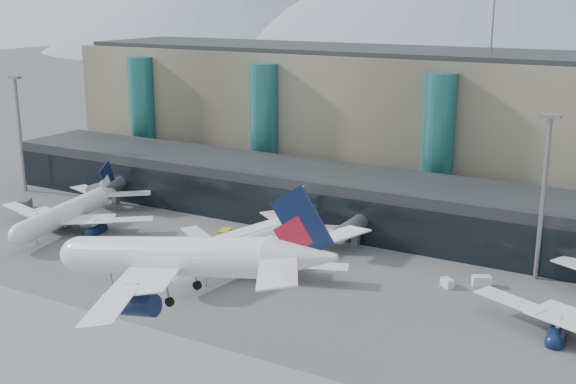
% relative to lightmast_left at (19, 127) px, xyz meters
% --- Properties ---
extents(ground, '(900.00, 900.00, 0.00)m').
position_rel_lightmast_left_xyz_m(ground, '(80.00, -45.00, -14.42)').
color(ground, '#515154').
rests_on(ground, ground).
extents(concourse, '(170.00, 27.00, 10.00)m').
position_rel_lightmast_left_xyz_m(concourse, '(79.98, 12.73, -9.45)').
color(concourse, black).
rests_on(concourse, ground).
extents(terminal_main, '(130.00, 30.00, 31.00)m').
position_rel_lightmast_left_xyz_m(terminal_main, '(55.00, 45.00, 1.03)').
color(terminal_main, gray).
rests_on(terminal_main, ground).
extents(teal_towers, '(116.40, 19.40, 46.00)m').
position_rel_lightmast_left_xyz_m(teal_towers, '(65.01, 29.01, -0.41)').
color(teal_towers, '#276F6E').
rests_on(teal_towers, ground).
extents(lightmast_left, '(3.00, 1.20, 25.60)m').
position_rel_lightmast_left_xyz_m(lightmast_left, '(0.00, 0.00, 0.00)').
color(lightmast_left, slate).
rests_on(lightmast_left, ground).
extents(lightmast_mid, '(3.00, 1.20, 25.60)m').
position_rel_lightmast_left_xyz_m(lightmast_mid, '(110.00, 3.00, 0.00)').
color(lightmast_mid, slate).
rests_on(lightmast_mid, ground).
extents(hero_jet, '(32.06, 33.01, 10.63)m').
position_rel_lightmast_left_xyz_m(hero_jet, '(89.46, -55.53, 5.09)').
color(hero_jet, silver).
rests_on(hero_jet, ground).
extents(jet_parked_left, '(33.90, 34.57, 11.13)m').
position_rel_lightmast_left_xyz_m(jet_parked_left, '(28.31, -12.63, -10.21)').
color(jet_parked_left, silver).
rests_on(jet_parked_left, ground).
extents(jet_parked_mid, '(35.90, 35.75, 11.64)m').
position_rel_lightmast_left_xyz_m(jet_parked_mid, '(69.13, -12.54, -10.02)').
color(jet_parked_mid, silver).
rests_on(jet_parked_mid, ground).
extents(veh_a, '(2.90, 1.88, 1.53)m').
position_rel_lightmast_left_xyz_m(veh_a, '(26.10, -13.76, -13.65)').
color(veh_a, silver).
rests_on(veh_a, ground).
extents(veh_b, '(2.33, 3.13, 1.62)m').
position_rel_lightmast_left_xyz_m(veh_b, '(57.43, -4.87, -13.61)').
color(veh_b, gold).
rests_on(veh_b, ground).
extents(veh_d, '(3.13, 2.59, 1.57)m').
position_rel_lightmast_left_xyz_m(veh_d, '(103.55, -4.12, -13.63)').
color(veh_d, silver).
rests_on(veh_d, ground).
extents(veh_f, '(3.62, 4.13, 2.05)m').
position_rel_lightmast_left_xyz_m(veh_f, '(11.57, -10.07, -13.40)').
color(veh_f, '#48484D').
rests_on(veh_f, ground).
extents(veh_g, '(2.45, 2.33, 1.25)m').
position_rel_lightmast_left_xyz_m(veh_g, '(99.18, -6.95, -13.79)').
color(veh_g, silver).
rests_on(veh_g, ground).
extents(veh_h, '(3.80, 2.78, 1.88)m').
position_rel_lightmast_left_xyz_m(veh_h, '(73.39, -17.02, -13.48)').
color(veh_h, gold).
rests_on(veh_h, ground).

